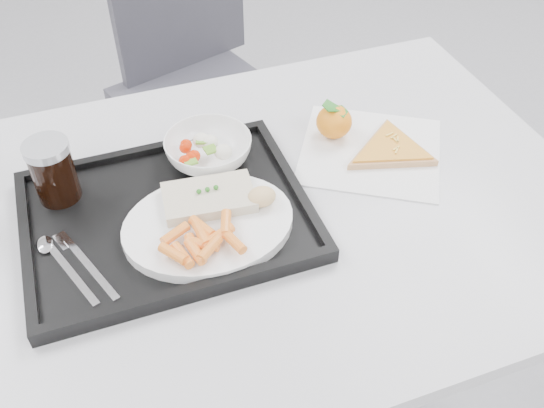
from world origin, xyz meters
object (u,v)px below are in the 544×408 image
(chair, at_px, (194,62))
(salad_bowl, at_px, (208,150))
(pizza_slice, at_px, (391,149))
(table, at_px, (240,237))
(cola_glass, at_px, (53,170))
(tray, at_px, (167,217))
(tangerine, at_px, (334,122))
(dinner_plate, at_px, (208,225))

(chair, bearing_deg, salad_bowl, -100.76)
(pizza_slice, bearing_deg, table, -171.84)
(cola_glass, distance_m, pizza_slice, 0.59)
(tray, distance_m, tangerine, 0.36)
(chair, bearing_deg, tray, -106.11)
(table, xyz_separation_m, pizza_slice, (0.31, 0.04, 0.08))
(tray, height_order, dinner_plate, dinner_plate)
(chair, relative_size, cola_glass, 8.61)
(table, bearing_deg, tangerine, 29.05)
(table, bearing_deg, pizza_slice, 8.16)
(dinner_plate, bearing_deg, chair, 78.28)
(chair, height_order, pizza_slice, chair)
(chair, height_order, cola_glass, chair)
(cola_glass, bearing_deg, salad_bowl, 1.02)
(table, bearing_deg, cola_glass, 156.80)
(tray, relative_size, dinner_plate, 1.67)
(chair, distance_m, pizza_slice, 0.84)
(chair, xyz_separation_m, salad_bowl, (-0.14, -0.71, 0.25))
(chair, xyz_separation_m, tangerine, (0.11, -0.71, 0.25))
(salad_bowl, bearing_deg, tangerine, 1.20)
(tray, relative_size, tangerine, 5.36)
(dinner_plate, bearing_deg, salad_bowl, 74.13)
(table, relative_size, dinner_plate, 4.44)
(salad_bowl, height_order, cola_glass, cola_glass)
(cola_glass, bearing_deg, dinner_plate, -36.72)
(pizza_slice, bearing_deg, tangerine, 133.41)
(dinner_plate, height_order, cola_glass, cola_glass)
(dinner_plate, xyz_separation_m, pizza_slice, (0.37, 0.08, -0.01))
(chair, bearing_deg, cola_glass, -118.69)
(cola_glass, distance_m, tangerine, 0.50)
(cola_glass, relative_size, pizza_slice, 0.47)
(tray, height_order, cola_glass, cola_glass)
(dinner_plate, distance_m, cola_glass, 0.27)
(chair, relative_size, dinner_plate, 3.44)
(chair, distance_m, cola_glass, 0.86)
(tangerine, relative_size, pizza_slice, 0.37)
(chair, xyz_separation_m, tray, (-0.24, -0.82, 0.22))
(dinner_plate, height_order, salad_bowl, salad_bowl)
(tray, xyz_separation_m, cola_glass, (-0.16, 0.10, 0.06))
(table, distance_m, cola_glass, 0.33)
(tray, xyz_separation_m, salad_bowl, (0.10, 0.11, 0.03))
(table, relative_size, tangerine, 14.29)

